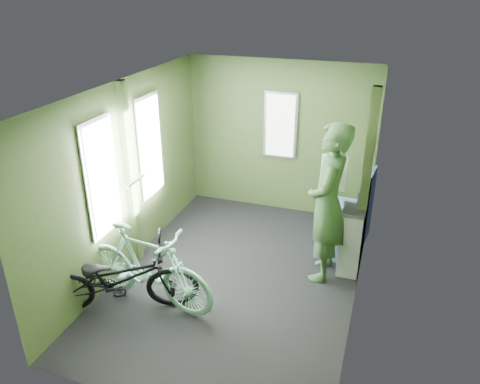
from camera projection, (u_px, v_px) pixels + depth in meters
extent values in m
plane|color=black|center=(237.00, 277.00, 5.71)|extent=(4.00, 4.00, 0.00)
cube|color=silver|center=(237.00, 89.00, 4.75)|extent=(2.80, 4.00, 0.02)
cube|color=#354821|center=(280.00, 138.00, 6.95)|extent=(2.80, 0.02, 2.30)
cube|color=#354821|center=(152.00, 297.00, 3.51)|extent=(2.80, 0.02, 2.30)
cube|color=#354821|center=(127.00, 176.00, 5.63)|extent=(0.02, 4.00, 2.30)
cube|color=#354821|center=(365.00, 209.00, 4.83)|extent=(0.02, 4.00, 2.30)
cube|color=#354821|center=(130.00, 177.00, 5.62)|extent=(0.08, 0.12, 2.30)
cube|color=silver|center=(102.00, 178.00, 5.06)|extent=(0.02, 0.56, 1.34)
cube|color=silver|center=(151.00, 146.00, 6.01)|extent=(0.02, 0.56, 1.34)
cube|color=white|center=(97.00, 131.00, 4.83)|extent=(0.00, 0.12, 0.12)
cube|color=white|center=(148.00, 106.00, 5.78)|extent=(0.00, 0.12, 0.12)
cylinder|color=silver|center=(136.00, 181.00, 5.62)|extent=(0.03, 0.40, 0.03)
cube|color=#354821|center=(365.00, 186.00, 5.36)|extent=(0.10, 0.10, 2.30)
cube|color=white|center=(377.00, 120.00, 5.31)|extent=(0.02, 0.40, 0.50)
cube|color=silver|center=(280.00, 126.00, 6.83)|extent=(0.50, 0.02, 1.00)
imported|color=black|center=(123.00, 311.00, 5.12)|extent=(1.84, 1.35, 0.98)
imported|color=#9AE4CA|center=(150.00, 303.00, 5.25)|extent=(1.69, 0.74, 1.01)
imported|color=#2D4A28|center=(328.00, 203.00, 5.37)|extent=(0.46, 0.70, 1.93)
cube|color=silver|center=(333.00, 173.00, 5.52)|extent=(0.31, 0.12, 0.41)
cube|color=gray|center=(351.00, 240.00, 5.66)|extent=(0.25, 0.35, 0.86)
cube|color=#304667|center=(344.00, 229.00, 6.30)|extent=(0.64, 1.02, 0.48)
cube|color=#304667|center=(366.00, 197.00, 6.02)|extent=(0.17, 0.97, 0.54)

